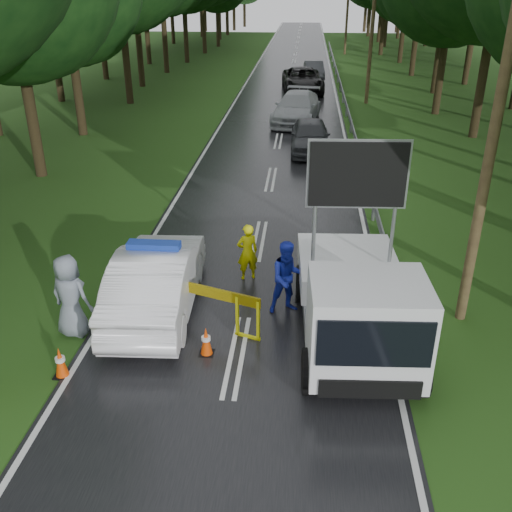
# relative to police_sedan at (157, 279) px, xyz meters

# --- Properties ---
(ground) EXTENTS (160.00, 160.00, 0.00)m
(ground) POSITION_rel_police_sedan_xyz_m (2.14, -1.75, -0.84)
(ground) COLOR #244915
(ground) RESTS_ON ground
(road) EXTENTS (7.00, 140.00, 0.02)m
(road) POSITION_rel_police_sedan_xyz_m (2.14, 28.25, -0.83)
(road) COLOR black
(road) RESTS_ON ground
(guardrail) EXTENTS (0.12, 60.06, 0.70)m
(guardrail) POSITION_rel_police_sedan_xyz_m (5.84, 27.92, -0.29)
(guardrail) COLOR gray
(guardrail) RESTS_ON ground
(utility_pole_near) EXTENTS (1.40, 0.24, 10.00)m
(utility_pole_near) POSITION_rel_police_sedan_xyz_m (7.34, 0.25, 4.23)
(utility_pole_near) COLOR #402F1D
(utility_pole_near) RESTS_ON ground
(utility_pole_mid) EXTENTS (1.40, 0.24, 10.00)m
(utility_pole_mid) POSITION_rel_police_sedan_xyz_m (7.34, 26.25, 4.23)
(utility_pole_mid) COLOR #402F1D
(utility_pole_mid) RESTS_ON ground
(utility_pole_far) EXTENTS (1.40, 0.24, 10.00)m
(utility_pole_far) POSITION_rel_police_sedan_xyz_m (7.34, 52.25, 4.23)
(utility_pole_far) COLOR #402F1D
(utility_pole_far) RESTS_ON ground
(police_sedan) EXTENTS (2.03, 5.13, 1.83)m
(police_sedan) POSITION_rel_police_sedan_xyz_m (0.00, 0.00, 0.00)
(police_sedan) COLOR white
(police_sedan) RESTS_ON ground
(work_truck) EXTENTS (2.65, 5.48, 4.27)m
(work_truck) POSITION_rel_police_sedan_xyz_m (4.68, -1.21, 0.32)
(work_truck) COLOR gray
(work_truck) RESTS_ON ground
(barrier) EXTENTS (2.55, 0.96, 1.11)m
(barrier) POSITION_rel_police_sedan_xyz_m (1.34, -0.72, 0.00)
(barrier) COLOR #FFFE0D
(barrier) RESTS_ON ground
(officer) EXTENTS (0.68, 0.58, 1.60)m
(officer) POSITION_rel_police_sedan_xyz_m (2.03, 1.78, -0.04)
(officer) COLOR yellow
(officer) RESTS_ON ground
(civilian) EXTENTS (1.07, 0.95, 1.85)m
(civilian) POSITION_rel_police_sedan_xyz_m (3.16, 0.21, 0.09)
(civilian) COLOR #1C2BB7
(civilian) RESTS_ON ground
(bystander_right) EXTENTS (1.10, 0.87, 1.98)m
(bystander_right) POSITION_rel_police_sedan_xyz_m (-1.66, -1.21, 0.15)
(bystander_right) COLOR slate
(bystander_right) RESTS_ON ground
(queue_car_first) EXTENTS (1.86, 4.45, 1.51)m
(queue_car_first) POSITION_rel_police_sedan_xyz_m (3.69, 14.46, -0.08)
(queue_car_first) COLOR #383A3E
(queue_car_first) RESTS_ON ground
(queue_car_second) EXTENTS (3.00, 5.84, 1.62)m
(queue_car_second) POSITION_rel_police_sedan_xyz_m (2.94, 20.46, -0.03)
(queue_car_second) COLOR #AAADB2
(queue_car_second) RESTS_ON ground
(queue_car_third) EXTENTS (3.20, 6.15, 1.65)m
(queue_car_third) POSITION_rel_police_sedan_xyz_m (3.15, 29.91, -0.01)
(queue_car_third) COLOR black
(queue_car_third) RESTS_ON ground
(queue_car_fourth) EXTENTS (1.75, 4.19, 1.34)m
(queue_car_fourth) POSITION_rel_police_sedan_xyz_m (3.98, 35.91, -0.16)
(queue_car_fourth) COLOR #42444A
(queue_car_fourth) RESTS_ON ground
(cone_near_left) EXTENTS (0.33, 0.33, 0.69)m
(cone_near_left) POSITION_rel_police_sedan_xyz_m (-1.36, -2.75, -0.50)
(cone_near_left) COLOR black
(cone_near_left) RESTS_ON ground
(cone_center) EXTENTS (0.32, 0.32, 0.68)m
(cone_center) POSITION_rel_police_sedan_xyz_m (1.47, -1.75, -0.51)
(cone_center) COLOR black
(cone_center) RESTS_ON ground
(cone_far) EXTENTS (0.39, 0.39, 0.82)m
(cone_far) POSITION_rel_police_sedan_xyz_m (3.54, 0.75, -0.44)
(cone_far) COLOR black
(cone_far) RESTS_ON ground
(cone_left_mid) EXTENTS (0.33, 0.33, 0.70)m
(cone_left_mid) POSITION_rel_police_sedan_xyz_m (-0.93, 0.91, -0.50)
(cone_left_mid) COLOR black
(cone_left_mid) RESTS_ON ground
(cone_right) EXTENTS (0.34, 0.34, 0.72)m
(cone_right) POSITION_rel_police_sedan_xyz_m (4.56, 2.75, -0.49)
(cone_right) COLOR black
(cone_right) RESTS_ON ground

